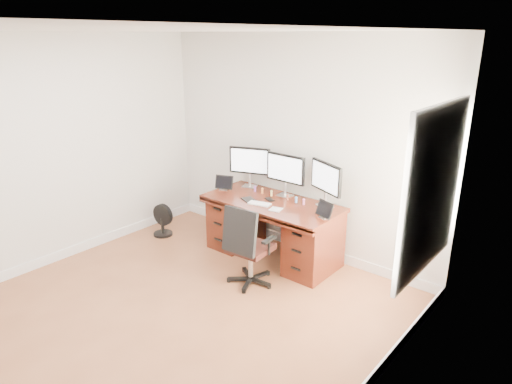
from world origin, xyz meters
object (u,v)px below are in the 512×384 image
Objects in this scene: desk at (273,227)px; office_chair at (248,259)px; floor_fan at (162,220)px; keyboard at (259,204)px; monitor_center at (285,170)px.

desk is 0.75m from office_chair.
keyboard is at bearing 2.41° from floor_fan.
monitor_center reaches higher than office_chair.
office_chair is at bearing -73.97° from desk.
office_chair is at bearing -77.99° from monitor_center.
monitor_center is at bearing 69.10° from keyboard.
keyboard is (-0.05, -0.44, -0.33)m from monitor_center.
floor_fan is 1.67× the size of keyboard.
monitor_center is at bearing 90.00° from desk.
keyboard is at bearing -96.72° from monitor_center.
office_chair is 2.09× the size of floor_fan.
keyboard is at bearing 112.09° from office_chair.
office_chair is 1.81m from floor_fan.
desk is at bearing 101.36° from office_chair.
office_chair is (0.20, -0.71, -0.09)m from desk.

